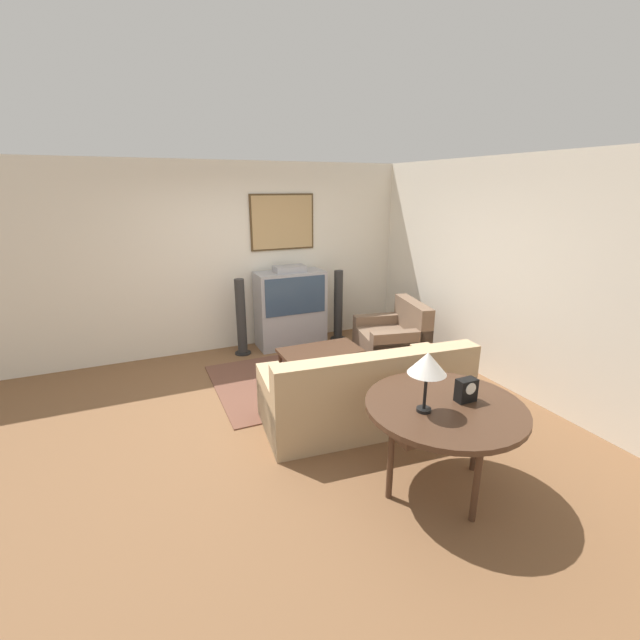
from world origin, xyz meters
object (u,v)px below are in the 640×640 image
(couch, at_px, (366,396))
(console_table, at_px, (445,412))
(speaker_tower_right, at_px, (338,307))
(coffee_table, at_px, (320,353))
(armchair, at_px, (393,340))
(tv, at_px, (290,308))
(speaker_tower_left, at_px, (241,319))
(table_lamp, at_px, (427,365))
(mantel_clock, at_px, (466,390))

(couch, distance_m, console_table, 1.20)
(speaker_tower_right, bearing_deg, coffee_table, -124.83)
(speaker_tower_right, bearing_deg, armchair, -71.14)
(speaker_tower_right, bearing_deg, console_table, -103.20)
(armchair, height_order, console_table, armchair)
(speaker_tower_right, bearing_deg, couch, -109.88)
(tv, height_order, speaker_tower_left, tv)
(coffee_table, bearing_deg, speaker_tower_right, 55.17)
(tv, bearing_deg, speaker_tower_right, -4.63)
(couch, distance_m, speaker_tower_right, 2.56)
(tv, height_order, armchair, tv)
(tv, xyz_separation_m, coffee_table, (-0.08, -1.30, -0.23))
(speaker_tower_left, distance_m, speaker_tower_right, 1.55)
(tv, height_order, table_lamp, tv)
(console_table, bearing_deg, speaker_tower_right, 76.80)
(console_table, bearing_deg, armchair, 64.59)
(couch, distance_m, table_lamp, 1.42)
(table_lamp, height_order, mantel_clock, table_lamp)
(console_table, distance_m, table_lamp, 0.49)
(mantel_clock, height_order, speaker_tower_right, speaker_tower_right)
(tv, relative_size, speaker_tower_left, 1.11)
(console_table, xyz_separation_m, table_lamp, (-0.22, -0.02, 0.44))
(couch, distance_m, armchair, 1.83)
(tv, bearing_deg, coffee_table, -93.69)
(coffee_table, xyz_separation_m, console_table, (0.03, -2.29, 0.34))
(couch, relative_size, mantel_clock, 11.60)
(armchair, height_order, coffee_table, armchair)
(table_lamp, bearing_deg, coffee_table, 85.48)
(tv, xyz_separation_m, armchair, (1.13, -1.10, -0.31))
(couch, distance_m, coffee_table, 1.16)
(speaker_tower_left, bearing_deg, tv, 4.63)
(armchair, height_order, speaker_tower_right, speaker_tower_right)
(tv, distance_m, mantel_clock, 3.62)
(couch, bearing_deg, console_table, 97.65)
(couch, height_order, console_table, couch)
(armchair, bearing_deg, mantel_clock, -10.11)
(console_table, height_order, mantel_clock, mantel_clock)
(table_lamp, relative_size, speaker_tower_right, 0.42)
(tv, relative_size, couch, 0.58)
(mantel_clock, xyz_separation_m, speaker_tower_left, (-0.90, 3.54, -0.32))
(couch, xyz_separation_m, speaker_tower_right, (0.87, 2.40, 0.23))
(armchair, relative_size, table_lamp, 2.33)
(couch, relative_size, armchair, 1.96)
(tv, relative_size, speaker_tower_right, 1.11)
(tv, bearing_deg, mantel_clock, -87.98)
(couch, xyz_separation_m, console_table, (0.04, -1.13, 0.39))
(tv, bearing_deg, armchair, -44.22)
(tv, xyz_separation_m, speaker_tower_right, (0.78, -0.06, -0.06))
(console_table, relative_size, mantel_clock, 6.64)
(couch, distance_m, speaker_tower_left, 2.50)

